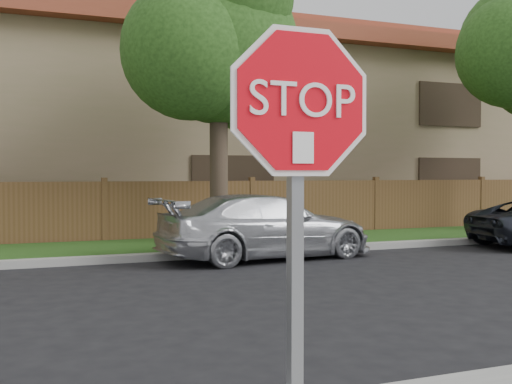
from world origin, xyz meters
name	(u,v)px	position (x,y,z in m)	size (l,w,h in m)	color
far_curb	(125,258)	(0.00, 8.15, 0.07)	(70.00, 0.30, 0.15)	gray
grass_strip	(113,250)	(0.00, 9.80, 0.06)	(70.00, 3.00, 0.12)	#1E4714
fence	(105,213)	(0.00, 11.40, 0.80)	(70.00, 0.12, 1.60)	brown
apartment_building	(84,123)	(0.00, 17.00, 3.53)	(35.20, 9.20, 7.20)	#8E7E58
tree_mid	(221,45)	(2.52, 9.57, 4.87)	(4.80, 3.90, 7.35)	#382B21
stop_sign	(299,169)	(-0.63, -1.48, 1.83)	(1.01, 0.13, 2.55)	gray
sedan_right	(266,226)	(2.89, 7.60, 0.68)	(1.91, 4.70, 1.36)	silver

